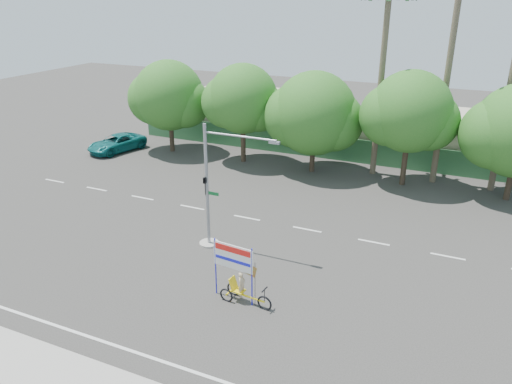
% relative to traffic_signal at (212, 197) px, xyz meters
% --- Properties ---
extents(ground, '(120.00, 120.00, 0.00)m').
position_rel_traffic_signal_xyz_m(ground, '(2.20, -3.98, -2.92)').
color(ground, '#33302D').
rests_on(ground, ground).
extents(fence, '(38.00, 0.08, 2.00)m').
position_rel_traffic_signal_xyz_m(fence, '(2.20, 17.52, -1.92)').
color(fence, '#336B3D').
rests_on(fence, ground).
extents(building_left, '(12.00, 8.00, 4.00)m').
position_rel_traffic_signal_xyz_m(building_left, '(-7.80, 22.02, -0.92)').
color(building_left, '#C0B498').
rests_on(building_left, ground).
extents(building_right, '(14.00, 8.00, 3.60)m').
position_rel_traffic_signal_xyz_m(building_right, '(10.20, 22.02, -1.12)').
color(building_right, '#C0B498').
rests_on(building_right, ground).
extents(tree_far_left, '(7.14, 6.00, 7.96)m').
position_rel_traffic_signal_xyz_m(tree_far_left, '(-11.85, 14.02, 1.84)').
color(tree_far_left, '#473828').
rests_on(tree_far_left, ground).
extents(tree_left, '(6.66, 5.60, 8.07)m').
position_rel_traffic_signal_xyz_m(tree_left, '(-4.85, 14.02, 2.14)').
color(tree_left, '#473828').
rests_on(tree_left, ground).
extents(tree_center, '(7.62, 6.40, 7.85)m').
position_rel_traffic_signal_xyz_m(tree_center, '(1.14, 14.02, 1.55)').
color(tree_center, '#473828').
rests_on(tree_center, ground).
extents(tree_right, '(6.90, 5.80, 8.36)m').
position_rel_traffic_signal_xyz_m(tree_right, '(8.15, 14.02, 2.32)').
color(tree_right, '#473828').
rests_on(tree_right, ground).
extents(palm_tall, '(3.73, 3.79, 17.45)m').
position_rel_traffic_signal_xyz_m(palm_tall, '(10.20, 15.52, 7.55)').
color(palm_tall, '#70604C').
rests_on(palm_tall, ground).
extents(palm_short, '(3.73, 3.79, 14.45)m').
position_rel_traffic_signal_xyz_m(palm_short, '(5.70, 15.52, 5.94)').
color(palm_short, '#70604C').
rests_on(palm_short, ground).
extents(traffic_signal, '(4.72, 1.10, 7.00)m').
position_rel_traffic_signal_xyz_m(traffic_signal, '(0.00, 0.00, 0.00)').
color(traffic_signal, gray).
rests_on(traffic_signal, ground).
extents(trike_billboard, '(3.02, 0.81, 2.98)m').
position_rel_traffic_signal_xyz_m(trike_billboard, '(3.68, -4.30, -1.72)').
color(trike_billboard, black).
rests_on(trike_billboard, ground).
extents(pickup_truck, '(3.77, 5.74, 1.47)m').
position_rel_traffic_signal_xyz_m(pickup_truck, '(-16.26, 11.98, -2.19)').
color(pickup_truck, '#0E6261').
rests_on(pickup_truck, ground).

